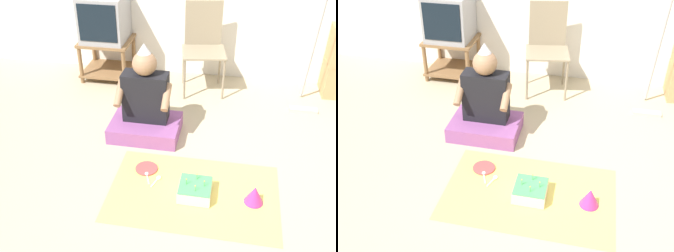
% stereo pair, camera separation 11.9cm
% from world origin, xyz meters
% --- Properties ---
extents(ground_plane, '(16.00, 16.00, 0.00)m').
position_xyz_m(ground_plane, '(0.00, 0.00, 0.00)').
color(ground_plane, tan).
extents(tv_stand, '(0.57, 0.50, 0.46)m').
position_xyz_m(tv_stand, '(-1.46, 1.79, 0.27)').
color(tv_stand, olive).
rests_on(tv_stand, ground_plane).
extents(tv, '(0.48, 0.49, 0.50)m').
position_xyz_m(tv, '(-1.46, 1.80, 0.71)').
color(tv, '#99999E').
rests_on(tv, tv_stand).
extents(folding_chair, '(0.51, 0.49, 0.94)m').
position_xyz_m(folding_chair, '(-0.35, 1.71, 0.54)').
color(folding_chair, gray).
rests_on(folding_chair, ground_plane).
extents(dust_mop, '(0.28, 0.34, 1.34)m').
position_xyz_m(dust_mop, '(0.73, 1.46, 0.40)').
color(dust_mop, '#B2ADA3').
rests_on(dust_mop, ground_plane).
extents(person_seated, '(0.63, 0.46, 0.87)m').
position_xyz_m(person_seated, '(-0.76, 0.71, 0.27)').
color(person_seated, '#8C4C8C').
rests_on(person_seated, ground_plane).
extents(party_cloth, '(1.29, 0.84, 0.01)m').
position_xyz_m(party_cloth, '(-0.22, -0.03, 0.00)').
color(party_cloth, '#EAD666').
rests_on(party_cloth, ground_plane).
extents(birthday_cake, '(0.24, 0.24, 0.16)m').
position_xyz_m(birthday_cake, '(-0.20, -0.06, 0.06)').
color(birthday_cake, '#F4E0C6').
rests_on(birthday_cake, party_cloth).
extents(party_hat_blue, '(0.14, 0.14, 0.14)m').
position_xyz_m(party_hat_blue, '(0.23, -0.05, 0.08)').
color(party_hat_blue, '#CC338C').
rests_on(party_hat_blue, party_cloth).
extents(paper_plate, '(0.18, 0.18, 0.01)m').
position_xyz_m(paper_plate, '(-0.63, 0.18, 0.01)').
color(paper_plate, '#D84C4C').
rests_on(paper_plate, party_cloth).
extents(plastic_spoon_near, '(0.07, 0.14, 0.01)m').
position_xyz_m(plastic_spoon_near, '(-0.61, 0.10, 0.01)').
color(plastic_spoon_near, white).
rests_on(plastic_spoon_near, party_cloth).
extents(plastic_spoon_far, '(0.06, 0.14, 0.01)m').
position_xyz_m(plastic_spoon_far, '(-0.52, 0.07, 0.01)').
color(plastic_spoon_far, white).
rests_on(plastic_spoon_far, party_cloth).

